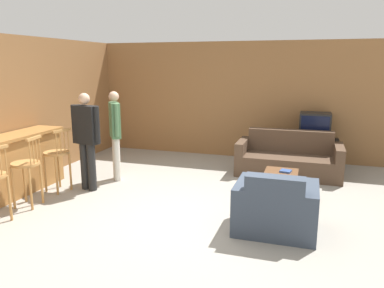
% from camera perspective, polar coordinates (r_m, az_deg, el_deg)
% --- Properties ---
extents(ground_plane, '(24.00, 24.00, 0.00)m').
position_cam_1_polar(ground_plane, '(5.48, -1.85, -10.60)').
color(ground_plane, gray).
extents(wall_back, '(9.40, 0.08, 2.60)m').
position_cam_1_polar(wall_back, '(8.62, 6.28, 6.67)').
color(wall_back, olive).
rests_on(wall_back, ground_plane).
extents(wall_left, '(0.08, 8.66, 2.60)m').
position_cam_1_polar(wall_left, '(7.85, -21.13, 5.38)').
color(wall_left, olive).
rests_on(wall_left, ground_plane).
extents(bar_chair_mid, '(0.46, 0.46, 1.07)m').
position_cam_1_polar(bar_chair_mid, '(6.10, -23.87, -3.46)').
color(bar_chair_mid, '#B77F42').
rests_on(bar_chair_mid, ground_plane).
extents(bar_chair_far, '(0.49, 0.49, 1.07)m').
position_cam_1_polar(bar_chair_far, '(6.63, -19.85, -1.94)').
color(bar_chair_far, '#B77F42').
rests_on(bar_chair_far, ground_plane).
extents(couch_far, '(1.95, 0.87, 0.84)m').
position_cam_1_polar(couch_far, '(7.48, 14.51, -2.32)').
color(couch_far, '#4C3828').
rests_on(couch_far, ground_plane).
extents(armchair_near, '(1.02, 0.83, 0.81)m').
position_cam_1_polar(armchair_near, '(4.96, 12.60, -9.72)').
color(armchair_near, '#384251').
rests_on(armchair_near, ground_plane).
extents(coffee_table, '(0.53, 0.97, 0.41)m').
position_cam_1_polar(coffee_table, '(6.05, 13.26, -5.25)').
color(coffee_table, brown).
rests_on(coffee_table, ground_plane).
extents(tv_unit, '(0.99, 0.54, 0.57)m').
position_cam_1_polar(tv_unit, '(8.26, 17.96, -1.24)').
color(tv_unit, black).
rests_on(tv_unit, ground_plane).
extents(tv, '(0.62, 0.51, 0.56)m').
position_cam_1_polar(tv, '(8.15, 18.22, 2.60)').
color(tv, black).
rests_on(tv, tv_unit).
extents(book_on_table, '(0.19, 0.19, 0.03)m').
position_cam_1_polar(book_on_table, '(6.23, 14.08, -4.02)').
color(book_on_table, navy).
rests_on(book_on_table, coffee_table).
extents(person_by_window, '(0.36, 0.42, 1.63)m').
position_cam_1_polar(person_by_window, '(6.93, -11.63, 2.08)').
color(person_by_window, silver).
rests_on(person_by_window, ground_plane).
extents(person_by_counter, '(0.58, 0.27, 1.65)m').
position_cam_1_polar(person_by_counter, '(6.48, -15.80, 1.12)').
color(person_by_counter, black).
rests_on(person_by_counter, ground_plane).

